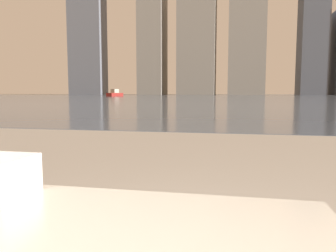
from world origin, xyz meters
The scene contains 5 objects.
harbor_water centered at (0.00, 62.00, 0.01)m, with size 180.00×110.00×0.01m.
harbor_boat_3 centered at (-24.93, 68.10, 0.57)m, with size 2.59×4.49×1.60m.
skyline_tower_0 centered at (-54.11, 118.00, 19.10)m, with size 12.83×7.70×38.21m.
skyline_tower_2 centered at (-12.53, 118.00, 18.41)m, with size 13.02×11.75×36.82m.
skyline_tower_3 centered at (4.65, 118.00, 25.81)m, with size 12.31×9.82×51.62m.
Camera 1 is at (0.54, 0.00, 0.87)m, focal length 35.00 mm.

